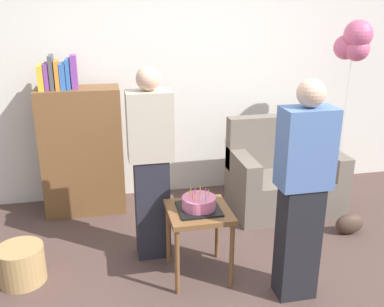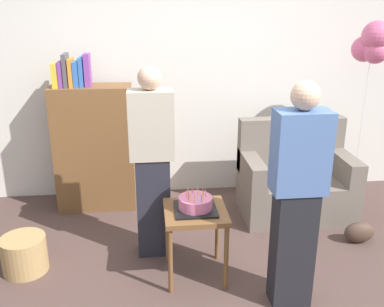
% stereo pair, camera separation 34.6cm
% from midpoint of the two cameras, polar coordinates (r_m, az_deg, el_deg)
% --- Properties ---
extents(ground_plane, '(8.00, 8.00, 0.00)m').
position_cam_midpoint_polar(ground_plane, '(3.47, 8.23, -18.08)').
color(ground_plane, '#4C3833').
extents(wall_back, '(6.00, 0.10, 2.70)m').
position_cam_midpoint_polar(wall_back, '(4.83, 3.12, 10.43)').
color(wall_back, silver).
rests_on(wall_back, ground_plane).
extents(couch, '(1.10, 0.70, 0.96)m').
position_cam_midpoint_polar(couch, '(4.64, 15.36, -3.60)').
color(couch, '#6B6056').
rests_on(couch, ground_plane).
extents(bookshelf, '(0.80, 0.36, 1.62)m').
position_cam_midpoint_polar(bookshelf, '(4.58, -10.62, 1.08)').
color(bookshelf, brown).
rests_on(bookshelf, ground_plane).
extents(side_table, '(0.48, 0.48, 0.58)m').
position_cam_midpoint_polar(side_table, '(3.42, 3.37, -8.73)').
color(side_table, brown).
rests_on(side_table, ground_plane).
extents(birthday_cake, '(0.32, 0.32, 0.17)m').
position_cam_midpoint_polar(birthday_cake, '(3.35, 3.42, -6.66)').
color(birthday_cake, black).
rests_on(birthday_cake, side_table).
extents(person_blowing_candles, '(0.36, 0.22, 1.63)m').
position_cam_midpoint_polar(person_blowing_candles, '(3.59, -2.47, -1.31)').
color(person_blowing_candles, '#23232D').
rests_on(person_blowing_candles, ground_plane).
extents(person_holding_cake, '(0.36, 0.22, 1.63)m').
position_cam_midpoint_polar(person_holding_cake, '(3.10, 16.65, -5.60)').
color(person_holding_cake, black).
rests_on(person_holding_cake, ground_plane).
extents(wicker_basket, '(0.36, 0.36, 0.30)m').
position_cam_midpoint_polar(wicker_basket, '(3.82, -18.61, -12.42)').
color(wicker_basket, '#A88451').
rests_on(wicker_basket, ground_plane).
extents(handbag, '(0.28, 0.14, 0.20)m').
position_cam_midpoint_polar(handbag, '(4.38, 23.18, -9.50)').
color(handbag, '#473328').
rests_on(handbag, ground_plane).
extents(balloon_bunch, '(0.32, 0.37, 1.93)m').
position_cam_midpoint_polar(balloon_bunch, '(4.65, 24.59, 12.87)').
color(balloon_bunch, silver).
rests_on(balloon_bunch, ground_plane).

